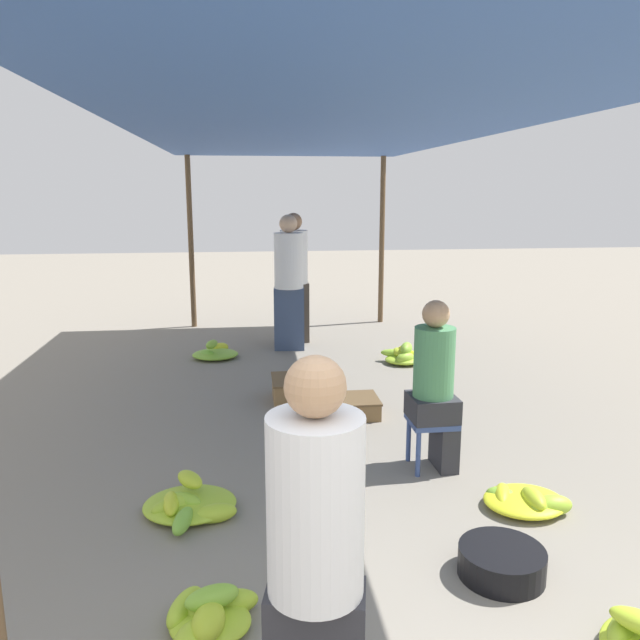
# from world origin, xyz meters

# --- Properties ---
(canopy_post_back_left) EXTENTS (0.08, 0.08, 2.57)m
(canopy_post_back_left) POSITION_xyz_m (-1.47, 8.11, 1.29)
(canopy_post_back_left) COLOR brown
(canopy_post_back_left) RESTS_ON ground
(canopy_post_back_right) EXTENTS (0.08, 0.08, 2.57)m
(canopy_post_back_right) POSITION_xyz_m (1.47, 8.11, 1.29)
(canopy_post_back_right) COLOR brown
(canopy_post_back_right) RESTS_ON ground
(canopy_tarp) EXTENTS (3.33, 8.21, 0.04)m
(canopy_tarp) POSITION_xyz_m (0.00, 4.20, 2.59)
(canopy_tarp) COLOR #33569E
(canopy_tarp) RESTS_ON canopy_post_front_left
(vendor_foreground) EXTENTS (0.39, 0.39, 1.55)m
(vendor_foreground) POSITION_xyz_m (-0.46, 0.43, 0.81)
(vendor_foreground) COLOR #2D2D33
(vendor_foreground) RESTS_ON ground
(stool) EXTENTS (0.34, 0.34, 0.39)m
(stool) POSITION_xyz_m (0.69, 2.81, 0.31)
(stool) COLOR #384C84
(stool) RESTS_ON ground
(vendor_seated) EXTENTS (0.35, 0.35, 1.29)m
(vendor_seated) POSITION_xyz_m (0.71, 2.81, 0.67)
(vendor_seated) COLOR #2D2D33
(vendor_seated) RESTS_ON ground
(basin_black) EXTENTS (0.47, 0.47, 0.16)m
(basin_black) POSITION_xyz_m (0.68, 1.44, 0.08)
(basin_black) COLOR black
(basin_black) RESTS_ON ground
(banana_pile_left_0) EXTENTS (0.48, 0.53, 0.22)m
(banana_pile_left_0) POSITION_xyz_m (-0.90, 1.19, 0.08)
(banana_pile_left_0) COLOR #81B835
(banana_pile_left_0) RESTS_ON ground
(banana_pile_left_1) EXTENTS (0.63, 0.67, 0.23)m
(banana_pile_left_1) POSITION_xyz_m (-1.07, 2.32, 0.07)
(banana_pile_left_1) COLOR #B2CC2C
(banana_pile_left_1) RESTS_ON ground
(banana_pile_left_2) EXTENTS (0.57, 0.61, 0.25)m
(banana_pile_left_2) POSITION_xyz_m (-1.07, 6.23, 0.07)
(banana_pile_left_2) COLOR #83B935
(banana_pile_left_2) RESTS_ON ground
(banana_pile_right_1) EXTENTS (0.54, 0.47, 0.16)m
(banana_pile_right_1) POSITION_xyz_m (1.13, 2.12, 0.06)
(banana_pile_right_1) COLOR #82B835
(banana_pile_right_1) RESTS_ON ground
(banana_pile_right_2) EXTENTS (0.58, 0.45, 0.26)m
(banana_pile_right_2) POSITION_xyz_m (1.23, 5.68, 0.09)
(banana_pile_right_2) COLOR #AAC82E
(banana_pile_right_2) RESTS_ON ground
(crate_near) EXTENTS (0.52, 0.52, 0.23)m
(crate_near) POSITION_xyz_m (-0.17, 4.48, 0.12)
(crate_near) COLOR olive
(crate_near) RESTS_ON ground
(crate_mid) EXTENTS (0.44, 0.44, 0.17)m
(crate_mid) POSITION_xyz_m (0.32, 3.99, 0.09)
(crate_mid) COLOR brown
(crate_mid) RESTS_ON ground
(shopper_walking_mid) EXTENTS (0.40, 0.39, 1.77)m
(shopper_walking_mid) POSITION_xyz_m (-0.01, 6.93, 0.92)
(shopper_walking_mid) COLOR #4C4238
(shopper_walking_mid) RESTS_ON ground
(shopper_walking_far) EXTENTS (0.41, 0.40, 1.76)m
(shopper_walking_far) POSITION_xyz_m (-0.11, 6.53, 0.91)
(shopper_walking_far) COLOR #384766
(shopper_walking_far) RESTS_ON ground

